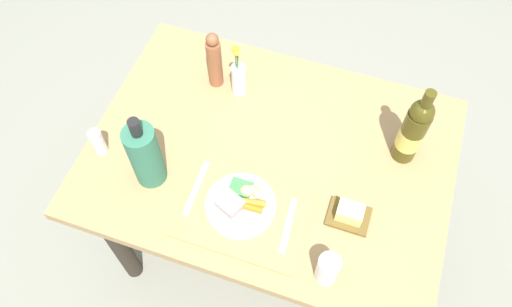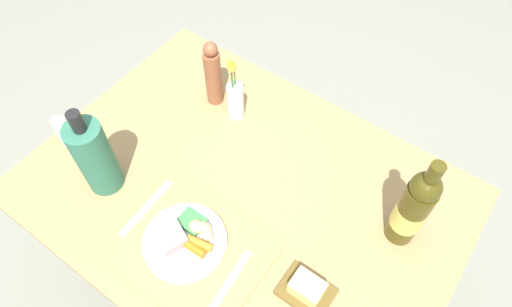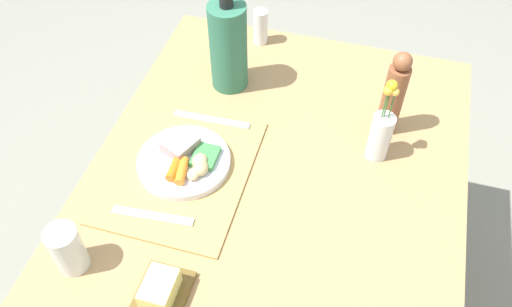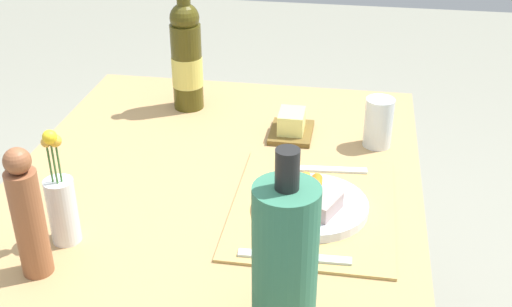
{
  "view_description": "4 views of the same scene",
  "coord_description": "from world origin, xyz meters",
  "px_view_note": "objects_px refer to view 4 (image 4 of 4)",
  "views": [
    {
      "loc": [
        0.24,
        -0.84,
        2.17
      ],
      "look_at": [
        -0.03,
        -0.04,
        0.78
      ],
      "focal_mm": 35.37,
      "sensor_mm": 36.0,
      "label": 1
    },
    {
      "loc": [
        0.41,
        -0.5,
        1.84
      ],
      "look_at": [
        -0.01,
        0.08,
        0.81
      ],
      "focal_mm": 31.34,
      "sensor_mm": 36.0,
      "label": 2
    },
    {
      "loc": [
        0.69,
        0.17,
        1.71
      ],
      "look_at": [
        -0.05,
        -0.05,
        0.8
      ],
      "focal_mm": 36.98,
      "sensor_mm": 36.0,
      "label": 3
    },
    {
      "loc": [
        -1.1,
        -0.28,
        1.45
      ],
      "look_at": [
        0.09,
        -0.09,
        0.79
      ],
      "focal_mm": 46.07,
      "sensor_mm": 36.0,
      "label": 4
    }
  ],
  "objects_px": {
    "wine_bottle": "(187,57)",
    "butter_dish": "(291,126)",
    "knife": "(324,169)",
    "cooler_bottle": "(285,257)",
    "water_tumbler": "(378,125)",
    "flower_vase": "(62,205)",
    "dining_table": "(208,239)",
    "fork": "(294,257)",
    "pepper_mill": "(28,215)",
    "dinner_plate": "(309,203)"
  },
  "relations": [
    {
      "from": "wine_bottle",
      "to": "butter_dish",
      "type": "relative_size",
      "value": 2.52
    },
    {
      "from": "knife",
      "to": "cooler_bottle",
      "type": "bearing_deg",
      "value": 171.72
    },
    {
      "from": "water_tumbler",
      "to": "flower_vase",
      "type": "bearing_deg",
      "value": 129.96
    },
    {
      "from": "butter_dish",
      "to": "dining_table",
      "type": "bearing_deg",
      "value": 155.22
    },
    {
      "from": "fork",
      "to": "cooler_bottle",
      "type": "distance_m",
      "value": 0.2
    },
    {
      "from": "pepper_mill",
      "to": "butter_dish",
      "type": "height_order",
      "value": "pepper_mill"
    },
    {
      "from": "knife",
      "to": "pepper_mill",
      "type": "bearing_deg",
      "value": 127.2
    },
    {
      "from": "flower_vase",
      "to": "wine_bottle",
      "type": "xyz_separation_m",
      "value": [
        0.61,
        -0.07,
        0.06
      ]
    },
    {
      "from": "knife",
      "to": "wine_bottle",
      "type": "distance_m",
      "value": 0.49
    },
    {
      "from": "pepper_mill",
      "to": "water_tumbler",
      "type": "xyz_separation_m",
      "value": [
        0.56,
        -0.57,
        -0.06
      ]
    },
    {
      "from": "dining_table",
      "to": "knife",
      "type": "distance_m",
      "value": 0.29
    },
    {
      "from": "fork",
      "to": "cooler_bottle",
      "type": "xyz_separation_m",
      "value": [
        -0.16,
        -0.0,
        0.12
      ]
    },
    {
      "from": "dining_table",
      "to": "water_tumbler",
      "type": "height_order",
      "value": "water_tumbler"
    },
    {
      "from": "dining_table",
      "to": "cooler_bottle",
      "type": "bearing_deg",
      "value": -149.07
    },
    {
      "from": "water_tumbler",
      "to": "dinner_plate",
      "type": "bearing_deg",
      "value": 157.14
    },
    {
      "from": "pepper_mill",
      "to": "butter_dish",
      "type": "xyz_separation_m",
      "value": [
        0.58,
        -0.37,
        -0.09
      ]
    },
    {
      "from": "fork",
      "to": "flower_vase",
      "type": "relative_size",
      "value": 0.87
    },
    {
      "from": "dining_table",
      "to": "knife",
      "type": "bearing_deg",
      "value": -59.8
    },
    {
      "from": "water_tumbler",
      "to": "butter_dish",
      "type": "height_order",
      "value": "water_tumbler"
    },
    {
      "from": "dining_table",
      "to": "cooler_bottle",
      "type": "height_order",
      "value": "cooler_bottle"
    },
    {
      "from": "dinner_plate",
      "to": "wine_bottle",
      "type": "bearing_deg",
      "value": 38.77
    },
    {
      "from": "fork",
      "to": "water_tumbler",
      "type": "relative_size",
      "value": 1.71
    },
    {
      "from": "dinner_plate",
      "to": "flower_vase",
      "type": "distance_m",
      "value": 0.46
    },
    {
      "from": "pepper_mill",
      "to": "cooler_bottle",
      "type": "distance_m",
      "value": 0.43
    },
    {
      "from": "fork",
      "to": "flower_vase",
      "type": "height_order",
      "value": "flower_vase"
    },
    {
      "from": "dining_table",
      "to": "flower_vase",
      "type": "xyz_separation_m",
      "value": [
        -0.19,
        0.22,
        0.18
      ]
    },
    {
      "from": "knife",
      "to": "butter_dish",
      "type": "distance_m",
      "value": 0.19
    },
    {
      "from": "butter_dish",
      "to": "dinner_plate",
      "type": "bearing_deg",
      "value": -167.38
    },
    {
      "from": "pepper_mill",
      "to": "wine_bottle",
      "type": "relative_size",
      "value": 0.73
    },
    {
      "from": "dining_table",
      "to": "pepper_mill",
      "type": "bearing_deg",
      "value": 140.67
    },
    {
      "from": "flower_vase",
      "to": "fork",
      "type": "bearing_deg",
      "value": -89.14
    },
    {
      "from": "dining_table",
      "to": "pepper_mill",
      "type": "height_order",
      "value": "pepper_mill"
    },
    {
      "from": "dinner_plate",
      "to": "dining_table",
      "type": "bearing_deg",
      "value": 83.3
    },
    {
      "from": "dining_table",
      "to": "flower_vase",
      "type": "distance_m",
      "value": 0.34
    },
    {
      "from": "fork",
      "to": "knife",
      "type": "bearing_deg",
      "value": -7.2
    },
    {
      "from": "dinner_plate",
      "to": "fork",
      "type": "height_order",
      "value": "dinner_plate"
    },
    {
      "from": "wine_bottle",
      "to": "cooler_bottle",
      "type": "distance_m",
      "value": 0.83
    },
    {
      "from": "flower_vase",
      "to": "wine_bottle",
      "type": "height_order",
      "value": "wine_bottle"
    },
    {
      "from": "knife",
      "to": "dinner_plate",
      "type": "bearing_deg",
      "value": 168.86
    },
    {
      "from": "pepper_mill",
      "to": "knife",
      "type": "bearing_deg",
      "value": -47.99
    },
    {
      "from": "pepper_mill",
      "to": "butter_dish",
      "type": "distance_m",
      "value": 0.69
    },
    {
      "from": "dinner_plate",
      "to": "flower_vase",
      "type": "xyz_separation_m",
      "value": [
        -0.16,
        0.43,
        0.05
      ]
    },
    {
      "from": "wine_bottle",
      "to": "butter_dish",
      "type": "xyz_separation_m",
      "value": [
        -0.12,
        -0.28,
        -0.11
      ]
    },
    {
      "from": "dinner_plate",
      "to": "wine_bottle",
      "type": "distance_m",
      "value": 0.58
    },
    {
      "from": "fork",
      "to": "pepper_mill",
      "type": "height_order",
      "value": "pepper_mill"
    },
    {
      "from": "dining_table",
      "to": "fork",
      "type": "distance_m",
      "value": 0.29
    },
    {
      "from": "knife",
      "to": "butter_dish",
      "type": "height_order",
      "value": "butter_dish"
    },
    {
      "from": "pepper_mill",
      "to": "flower_vase",
      "type": "bearing_deg",
      "value": -7.08
    },
    {
      "from": "dinner_plate",
      "to": "cooler_bottle",
      "type": "relative_size",
      "value": 0.72
    },
    {
      "from": "dining_table",
      "to": "butter_dish",
      "type": "distance_m",
      "value": 0.36
    }
  ]
}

